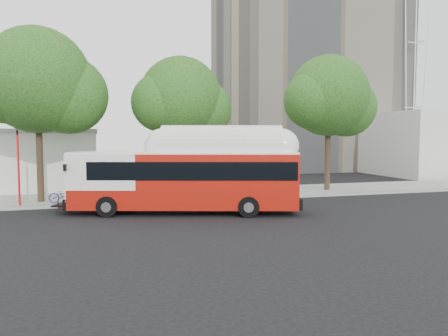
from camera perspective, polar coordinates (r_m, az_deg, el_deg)
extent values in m
plane|color=black|center=(21.67, -0.07, -5.90)|extent=(120.00, 120.00, 0.00)
cube|color=gray|center=(27.89, -3.79, -3.46)|extent=(60.00, 5.00, 0.15)
cube|color=gray|center=(25.38, -2.53, -4.23)|extent=(60.00, 0.30, 0.15)
cube|color=maroon|center=(24.85, -9.28, -4.45)|extent=(10.00, 0.32, 0.16)
cylinder|color=#2D2116|center=(26.18, -22.96, 2.21)|extent=(0.36, 0.36, 6.08)
sphere|color=#113E14|center=(26.34, -23.21, 10.50)|extent=(5.80, 5.80, 5.80)
sphere|color=#113E14|center=(26.32, -19.61, 8.94)|extent=(4.35, 4.35, 4.35)
cylinder|color=#2D2116|center=(26.96, -5.67, 1.91)|extent=(0.36, 0.36, 5.44)
sphere|color=#113E14|center=(27.04, -5.72, 9.12)|extent=(5.00, 5.00, 5.00)
sphere|color=#113E14|center=(27.47, -2.94, 7.64)|extent=(3.75, 3.75, 3.75)
cylinder|color=#2D2116|center=(30.25, 13.38, 2.37)|extent=(0.36, 0.36, 5.76)
sphere|color=#113E14|center=(30.35, 13.50, 9.18)|extent=(5.40, 5.40, 5.40)
sphere|color=#113E14|center=(31.22, 15.68, 7.67)|extent=(4.05, 4.05, 4.05)
cube|color=gray|center=(55.77, 10.27, 18.42)|extent=(18.00, 18.00, 35.00)
cube|color=#A3150B|center=(21.46, -5.16, -1.61)|extent=(11.10, 5.40, 2.63)
cube|color=black|center=(21.37, -3.96, -0.17)|extent=(10.08, 5.14, 0.86)
cube|color=white|center=(21.37, -5.18, 2.00)|extent=(11.08, 5.33, 0.09)
cube|color=white|center=(21.25, -0.31, 2.64)|extent=(6.08, 3.41, 0.50)
cube|color=black|center=(22.98, -20.09, -4.43)|extent=(1.17, 1.77, 0.05)
imported|color=navy|center=(22.92, -20.12, -3.35)|extent=(0.97, 1.65, 0.82)
cylinder|color=red|center=(25.27, -25.24, -0.40)|extent=(0.12, 0.12, 3.90)
cube|color=black|center=(25.20, -25.39, 4.25)|extent=(0.05, 0.39, 0.24)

